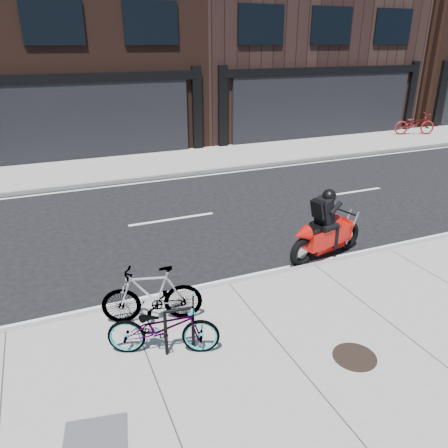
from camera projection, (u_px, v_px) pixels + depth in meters
name	position (u px, v px, depth m)	size (l,w,h in m)	color
ground	(196.00, 249.00, 10.33)	(120.00, 120.00, 0.00)	black
sidewalk_near	(315.00, 390.00, 6.05)	(60.00, 6.00, 0.13)	gray
sidewalk_far	(130.00, 166.00, 16.90)	(60.00, 3.50, 0.13)	gray
building_mideast	(278.00, 7.00, 23.81)	(12.00, 10.00, 12.50)	black
building_east	(442.00, 8.00, 27.98)	(10.00, 10.00, 13.00)	black
bike_rack	(179.00, 327.00, 6.53)	(0.47, 0.10, 0.78)	black
bicycle_front	(163.00, 327.00, 6.55)	(0.59, 1.70, 0.89)	gray
bicycle_rear	(152.00, 295.00, 7.28)	(0.47, 1.68, 1.01)	gray
motorcycle	(330.00, 229.00, 9.73)	(2.17, 0.80, 1.64)	black
bicycle_far	(415.00, 124.00, 22.15)	(0.72, 2.05, 1.08)	maroon
manhole_cover	(355.00, 357.00, 6.59)	(0.66, 0.66, 0.01)	black
utility_grate	(95.00, 442.00, 5.19)	(0.75, 0.75, 0.01)	#504F52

